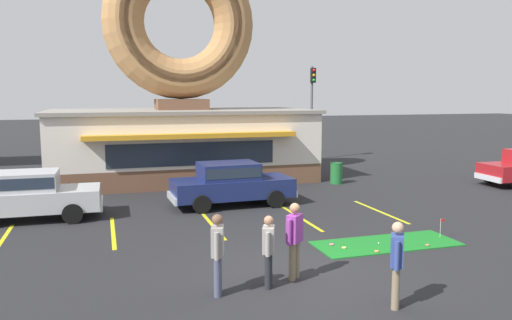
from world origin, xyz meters
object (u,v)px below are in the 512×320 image
golf_ball (379,243)px  pedestrian_clipboard_woman (397,260)px  putting_flag_pin (442,223)px  trash_bin (336,173)px  traffic_light_pole (312,101)px  pedestrian_leather_jacket_man (295,237)px  car_silver (27,194)px  car_navy (231,182)px  pedestrian_hooded_kid (269,248)px  pedestrian_blue_sweater_man (218,250)px

golf_ball → pedestrian_clipboard_woman: 4.18m
putting_flag_pin → pedestrian_clipboard_woman: 5.34m
trash_bin → traffic_light_pole: traffic_light_pole is taller
golf_ball → pedestrian_leather_jacket_man: bearing=-151.7°
car_silver → pedestrian_clipboard_woman: 12.15m
golf_ball → car_navy: 6.55m
pedestrian_hooded_kid → trash_bin: bearing=57.5°
pedestrian_clipboard_woman → trash_bin: pedestrian_clipboard_woman is taller
pedestrian_leather_jacket_man → putting_flag_pin: bearing=18.3°
pedestrian_leather_jacket_man → traffic_light_pole: 20.80m
golf_ball → putting_flag_pin: putting_flag_pin is taller
car_silver → pedestrian_leather_jacket_man: pedestrian_leather_jacket_man is taller
golf_ball → pedestrian_hooded_kid: bearing=-152.8°
putting_flag_pin → car_silver: 12.88m
pedestrian_leather_jacket_man → pedestrian_clipboard_woman: (1.31, -1.96, -0.02)m
car_navy → traffic_light_pole: 14.02m
car_navy → trash_bin: (5.77, 3.01, -0.37)m
pedestrian_leather_jacket_man → trash_bin: bearing=59.5°
pedestrian_leather_jacket_man → pedestrian_clipboard_woman: size_ratio=1.02×
pedestrian_blue_sweater_man → pedestrian_leather_jacket_man: bearing=11.7°
putting_flag_pin → golf_ball: bearing=-179.5°
putting_flag_pin → pedestrian_leather_jacket_man: 5.46m
putting_flag_pin → pedestrian_blue_sweater_man: size_ratio=0.33×
car_navy → car_silver: 6.86m
pedestrian_blue_sweater_man → pedestrian_leather_jacket_man: size_ratio=0.98×
putting_flag_pin → traffic_light_pole: traffic_light_pole is taller
traffic_light_pole → pedestrian_leather_jacket_man: bearing=-114.4°
golf_ball → pedestrian_blue_sweater_man: size_ratio=0.02×
traffic_light_pole → pedestrian_clipboard_woman: bearing=-109.2°
car_navy → golf_ball: bearing=-66.0°
golf_ball → car_navy: car_navy is taller
pedestrian_blue_sweater_man → traffic_light_pole: bearing=61.6°
putting_flag_pin → car_navy: (-4.66, 5.92, 0.43)m
pedestrian_leather_jacket_man → trash_bin: (6.26, 10.64, -0.46)m
putting_flag_pin → car_silver: bearing=153.5°
golf_ball → car_silver: 11.14m
pedestrian_leather_jacket_man → traffic_light_pole: bearing=65.6°
pedestrian_blue_sweater_man → pedestrian_clipboard_woman: bearing=-26.9°
golf_ball → car_navy: bearing=114.0°
car_silver → traffic_light_pole: traffic_light_pole is taller
pedestrian_hooded_kid → golf_ball: bearing=27.2°
pedestrian_hooded_kid → trash_bin: size_ratio=1.59×
golf_ball → pedestrian_blue_sweater_man: (-4.95, -2.06, 0.89)m
car_silver → pedestrian_leather_jacket_man: (6.36, -7.45, 0.08)m
car_navy → pedestrian_blue_sweater_man: (-2.31, -8.00, 0.07)m
golf_ball → putting_flag_pin: (2.02, 0.02, 0.39)m
car_navy → pedestrian_blue_sweater_man: bearing=-106.1°
putting_flag_pin → traffic_light_pole: bearing=78.8°
car_navy → traffic_light_pole: (8.03, 11.14, 2.84)m
pedestrian_hooded_kid → pedestrian_clipboard_woman: bearing=-40.0°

